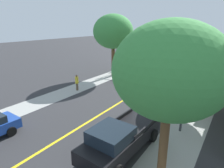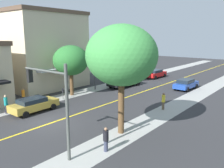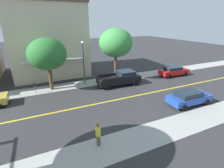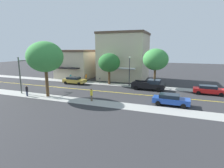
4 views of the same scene
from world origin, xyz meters
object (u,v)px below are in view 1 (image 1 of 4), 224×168
parking_meter (194,93)px  traffic_light_mast (139,45)px  gold_sedan_left_curb (188,79)px  pedestrian_yellow_shirt (77,82)px  street_tree_right_corner (113,32)px  street_tree_left_near (170,71)px  fire_hydrant (206,80)px  pedestrian_teal_shirt (206,75)px  street_lamp (186,81)px  black_pickup_truck (120,138)px  pedestrian_black_shirt (118,65)px  street_tree_left_far (201,58)px  pedestrian_orange_shirt (220,84)px

parking_meter → traffic_light_mast: traffic_light_mast is taller
gold_sedan_left_curb → pedestrian_yellow_shirt: (9.67, 8.95, 0.16)m
street_tree_right_corner → street_tree_left_near: bearing=130.5°
parking_meter → pedestrian_yellow_shirt: 12.05m
fire_hydrant → pedestrian_teal_shirt: size_ratio=0.46×
parking_meter → traffic_light_mast: size_ratio=0.21×
street_tree_right_corner → pedestrian_yellow_shirt: (-0.20, 7.50, -5.13)m
street_tree_right_corner → street_lamp: size_ratio=1.45×
street_tree_left_near → parking_meter: size_ratio=5.77×
black_pickup_truck → pedestrian_black_shirt: size_ratio=3.51×
traffic_light_mast → street_lamp: (-10.84, 15.14, -0.27)m
street_tree_left_far → pedestrian_black_shirt: street_tree_left_far is taller
fire_hydrant → pedestrian_orange_shirt: bearing=122.7°
street_tree_right_corner → street_lamp: bearing=141.0°
street_tree_left_near → pedestrian_yellow_shirt: street_tree_left_near is taller
pedestrian_teal_shirt → pedestrian_orange_shirt: bearing=54.6°
street_lamp → pedestrian_yellow_shirt: size_ratio=3.25×
street_lamp → pedestrian_orange_shirt: 10.78m
pedestrian_yellow_shirt → pedestrian_orange_shirt: pedestrian_orange_shirt is taller
street_tree_left_far → pedestrian_yellow_shirt: 12.62m
parking_meter → fire_hydrant: bearing=-90.7°
pedestrian_black_shirt → pedestrian_orange_shirt: 14.63m
traffic_light_mast → pedestrian_black_shirt: traffic_light_mast is taller
street_tree_right_corner → gold_sedan_left_curb: bearing=-171.7°
pedestrian_yellow_shirt → street_tree_left_near: bearing=2.8°
street_lamp → pedestrian_orange_shirt: bearing=-96.8°
gold_sedan_left_curb → parking_meter: bearing=17.8°
pedestrian_yellow_shirt → pedestrian_black_shirt: (1.27, -10.57, -0.06)m
fire_hydrant → pedestrian_yellow_shirt: bearing=42.9°
pedestrian_black_shirt → pedestrian_orange_shirt: bearing=7.9°
street_tree_left_near → pedestrian_teal_shirt: 18.65m
street_tree_left_far → black_pickup_truck: 9.56m
street_tree_left_far → pedestrian_black_shirt: bearing=-33.0°
street_tree_left_far → pedestrian_yellow_shirt: street_tree_left_far is taller
black_pickup_truck → street_lamp: bearing=155.2°
street_tree_left_far → black_pickup_truck: bearing=75.3°
fire_hydrant → pedestrian_black_shirt: 12.76m
street_tree_left_far → fire_hydrant: (0.46, -8.66, -4.05)m
street_tree_left_near → pedestrian_teal_shirt: street_tree_left_near is taller
pedestrian_black_shirt → street_tree_left_far: bearing=-15.2°
street_lamp → street_tree_left_near: bearing=94.9°
pedestrian_yellow_shirt → black_pickup_truck: bearing=-1.3°
gold_sedan_left_curb → pedestrian_orange_shirt: (-3.48, 0.88, 0.17)m
street_lamp → pedestrian_teal_shirt: bearing=-87.7°
parking_meter → black_pickup_truck: 10.63m
pedestrian_black_shirt → pedestrian_orange_shirt: (-14.42, 2.50, 0.07)m
street_tree_left_far → pedestrian_yellow_shirt: size_ratio=3.61×
street_tree_left_far → gold_sedan_left_curb: bearing=-71.9°
street_tree_left_near → street_lamp: size_ratio=1.27×
pedestrian_yellow_shirt → traffic_light_mast: bearing=118.3°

